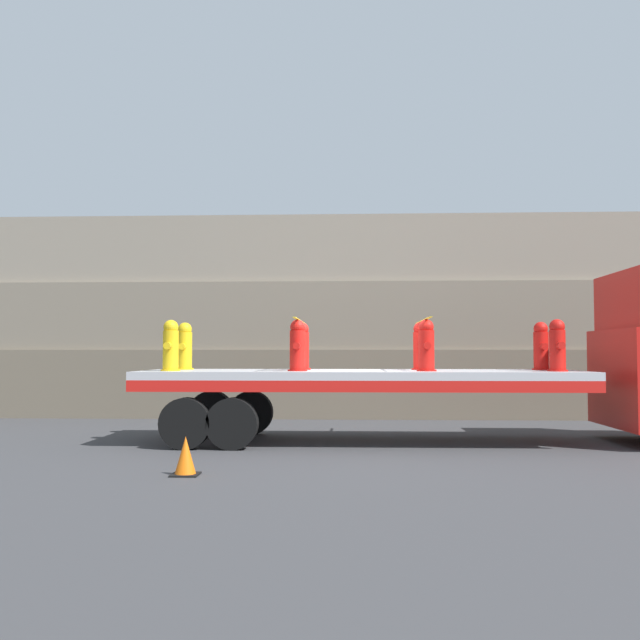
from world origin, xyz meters
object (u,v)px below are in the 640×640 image
Objects in this scene: flatbed_trailer at (329,385)px; fire_hydrant_red_near_2 at (426,346)px; fire_hydrant_red_near_1 at (298,346)px; fire_hydrant_red_far_2 at (420,347)px; fire_hydrant_red_near_3 at (557,346)px; fire_hydrant_yellow_far_0 at (185,347)px; traffic_cone at (185,456)px; fire_hydrant_red_far_1 at (302,347)px; fire_hydrant_red_far_3 at (541,346)px; fire_hydrant_yellow_near_0 at (171,346)px.

fire_hydrant_red_near_2 is at bearing -17.24° from flatbed_trailer.
fire_hydrant_red_near_1 and fire_hydrant_red_far_2 have the same top height.
fire_hydrant_red_near_1 is 2.34m from fire_hydrant_red_near_2.
fire_hydrant_red_near_2 and fire_hydrant_red_near_3 have the same top height.
flatbed_trailer is 2.00m from fire_hydrant_red_far_2.
fire_hydrant_red_near_2 is at bearing 0.00° from fire_hydrant_red_near_1.
fire_hydrant_yellow_far_0 reaches higher than traffic_cone.
fire_hydrant_red_far_1 is (2.34, 0.00, 0.00)m from fire_hydrant_yellow_far_0.
fire_hydrant_red_far_2 reaches higher than traffic_cone.
fire_hydrant_red_far_3 is (2.34, 0.00, 0.00)m from fire_hydrant_red_far_2.
fire_hydrant_red_near_3 is at bearing -13.27° from fire_hydrant_red_far_1.
fire_hydrant_red_near_1 is 1.00× the size of fire_hydrant_red_far_1.
traffic_cone is at bearing -116.09° from flatbed_trailer.
fire_hydrant_red_near_2 is (2.34, 0.00, 0.00)m from fire_hydrant_red_near_1.
fire_hydrant_red_far_2 is at bearing 0.00° from fire_hydrant_red_far_1.
fire_hydrant_red_far_1 is 4.78m from traffic_cone.
flatbed_trailer is 3.04m from fire_hydrant_yellow_far_0.
fire_hydrant_red_far_1 is at bearing 25.25° from fire_hydrant_yellow_near_0.
fire_hydrant_red_near_1 is 4.68m from fire_hydrant_red_near_3.
fire_hydrant_yellow_near_0 is 1.00× the size of fire_hydrant_red_far_1.
fire_hydrant_red_far_2 is at bearing 154.75° from fire_hydrant_red_near_3.
fire_hydrant_red_far_1 is 1.00× the size of fire_hydrant_red_far_2.
flatbed_trailer is 4.29m from traffic_cone.
fire_hydrant_red_far_1 reaches higher than flatbed_trailer.
flatbed_trailer is 8.75× the size of fire_hydrant_red_near_1.
fire_hydrant_red_near_1 is at bearing -90.00° from fire_hydrant_red_far_1.
fire_hydrant_red_near_1 is 3.81m from traffic_cone.
fire_hydrant_red_near_2 is 1.00× the size of fire_hydrant_red_far_3.
flatbed_trailer reaches higher than traffic_cone.
fire_hydrant_red_near_1 and fire_hydrant_red_far_1 have the same top height.
fire_hydrant_red_near_2 is at bearing -25.25° from fire_hydrant_red_far_1.
fire_hydrant_red_near_1 is 1.00× the size of fire_hydrant_red_near_3.
fire_hydrant_red_near_2 is 1.77× the size of traffic_cone.
fire_hydrant_red_near_1 is at bearing 0.00° from fire_hydrant_yellow_near_0.
fire_hydrant_red_far_3 is (4.68, 1.10, 0.00)m from fire_hydrant_red_near_1.
fire_hydrant_red_far_3 is at bearing 7.63° from flatbed_trailer.
fire_hydrant_yellow_far_0 is 7.01m from fire_hydrant_red_far_3.
fire_hydrant_red_near_3 is at bearing -8.93° from fire_hydrant_yellow_far_0.
fire_hydrant_red_near_1 is at bearing -166.73° from fire_hydrant_red_far_3.
fire_hydrant_red_near_2 is at bearing 41.67° from traffic_cone.
fire_hydrant_yellow_near_0 is 1.00× the size of fire_hydrant_red_near_2.
fire_hydrant_red_near_3 is at bearing -7.63° from flatbed_trailer.
fire_hydrant_red_far_2 is 2.59m from fire_hydrant_red_near_3.
fire_hydrant_yellow_near_0 and fire_hydrant_red_far_1 have the same top height.
fire_hydrant_yellow_far_0 is 1.00× the size of fire_hydrant_red_near_3.
fire_hydrant_red_near_3 is (4.11, -0.55, 0.73)m from flatbed_trailer.
fire_hydrant_red_far_1 is (2.34, 1.10, 0.00)m from fire_hydrant_yellow_near_0.
fire_hydrant_red_near_2 is at bearing -154.75° from fire_hydrant_red_far_3.
fire_hydrant_red_far_1 is 1.77× the size of traffic_cone.
fire_hydrant_red_far_2 is 1.00× the size of fire_hydrant_red_far_3.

